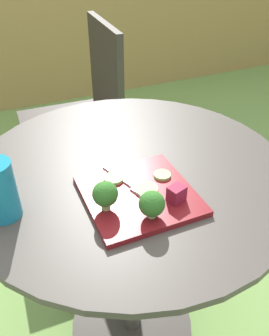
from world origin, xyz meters
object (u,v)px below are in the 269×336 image
drinking_glass (0,193)px  fork (129,184)px  patio_chair (85,105)px  salad_plate (139,195)px

drinking_glass → fork: size_ratio=0.88×
fork → drinking_glass: bearing=174.8°
patio_chair → salad_plate: 1.00m
patio_chair → drinking_glass: (-0.44, -0.90, 0.28)m
salad_plate → fork: size_ratio=1.60×
drinking_glass → fork: bearing=-5.2°
salad_plate → drinking_glass: (-0.29, 0.06, 0.05)m
salad_plate → drinking_glass: bearing=167.8°
patio_chair → fork: size_ratio=5.95×
patio_chair → salad_plate: bearing=-98.8°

